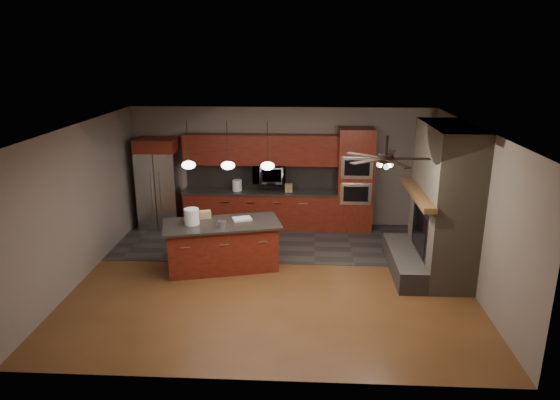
# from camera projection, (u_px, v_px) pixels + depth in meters

# --- Properties ---
(ground) EXTENTS (7.00, 7.00, 0.00)m
(ground) POSITION_uv_depth(u_px,v_px,m) (274.00, 277.00, 9.26)
(ground) COLOR brown
(ground) RESTS_ON ground
(ceiling) EXTENTS (7.00, 6.00, 0.02)m
(ceiling) POSITION_uv_depth(u_px,v_px,m) (273.00, 127.00, 8.44)
(ceiling) COLOR white
(ceiling) RESTS_ON back_wall
(back_wall) EXTENTS (7.00, 0.02, 2.80)m
(back_wall) POSITION_uv_depth(u_px,v_px,m) (282.00, 167.00, 11.71)
(back_wall) COLOR #6B5F56
(back_wall) RESTS_ON ground
(right_wall) EXTENTS (0.02, 6.00, 2.80)m
(right_wall) POSITION_uv_depth(u_px,v_px,m) (474.00, 209.00, 8.67)
(right_wall) COLOR #6B5F56
(right_wall) RESTS_ON ground
(left_wall) EXTENTS (0.02, 6.00, 2.80)m
(left_wall) POSITION_uv_depth(u_px,v_px,m) (81.00, 203.00, 9.03)
(left_wall) COLOR #6B5F56
(left_wall) RESTS_ON ground
(slate_tile_patch) EXTENTS (7.00, 2.40, 0.01)m
(slate_tile_patch) POSITION_uv_depth(u_px,v_px,m) (279.00, 241.00, 10.98)
(slate_tile_patch) COLOR #2F2C2A
(slate_tile_patch) RESTS_ON ground
(fireplace_column) EXTENTS (1.30, 2.10, 2.80)m
(fireplace_column) POSITION_uv_depth(u_px,v_px,m) (440.00, 207.00, 9.11)
(fireplace_column) COLOR #6C604D
(fireplace_column) RESTS_ON ground
(back_cabinetry) EXTENTS (3.59, 0.64, 2.20)m
(back_cabinetry) POSITION_uv_depth(u_px,v_px,m) (261.00, 191.00, 11.64)
(back_cabinetry) COLOR maroon
(back_cabinetry) RESTS_ON ground
(oven_tower) EXTENTS (0.80, 0.63, 2.38)m
(oven_tower) POSITION_uv_depth(u_px,v_px,m) (355.00, 180.00, 11.40)
(oven_tower) COLOR maroon
(oven_tower) RESTS_ON ground
(microwave) EXTENTS (0.73, 0.41, 0.50)m
(microwave) POSITION_uv_depth(u_px,v_px,m) (269.00, 174.00, 11.52)
(microwave) COLOR silver
(microwave) RESTS_ON back_cabinetry
(refrigerator) EXTENTS (0.91, 0.75, 2.13)m
(refrigerator) POSITION_uv_depth(u_px,v_px,m) (159.00, 184.00, 11.59)
(refrigerator) COLOR silver
(refrigerator) RESTS_ON ground
(kitchen_island) EXTENTS (2.36, 1.50, 0.92)m
(kitchen_island) POSITION_uv_depth(u_px,v_px,m) (223.00, 245.00, 9.54)
(kitchen_island) COLOR maroon
(kitchen_island) RESTS_ON ground
(white_bucket) EXTENTS (0.32, 0.32, 0.30)m
(white_bucket) POSITION_uv_depth(u_px,v_px,m) (192.00, 217.00, 9.30)
(white_bucket) COLOR white
(white_bucket) RESTS_ON kitchen_island
(paint_can) EXTENTS (0.20, 0.20, 0.12)m
(paint_can) POSITION_uv_depth(u_px,v_px,m) (222.00, 224.00, 9.17)
(paint_can) COLOR #ACACB0
(paint_can) RESTS_ON kitchen_island
(paint_tray) EXTENTS (0.41, 0.35, 0.04)m
(paint_tray) POSITION_uv_depth(u_px,v_px,m) (242.00, 219.00, 9.58)
(paint_tray) COLOR silver
(paint_tray) RESTS_ON kitchen_island
(cardboard_box) EXTENTS (0.26, 0.21, 0.14)m
(cardboard_box) POSITION_uv_depth(u_px,v_px,m) (205.00, 214.00, 9.67)
(cardboard_box) COLOR #9D8351
(cardboard_box) RESTS_ON kitchen_island
(counter_bucket) EXTENTS (0.23, 0.23, 0.25)m
(counter_bucket) POSITION_uv_depth(u_px,v_px,m) (237.00, 185.00, 11.59)
(counter_bucket) COLOR white
(counter_bucket) RESTS_ON back_cabinetry
(counter_box) EXTENTS (0.18, 0.14, 0.19)m
(counter_box) POSITION_uv_depth(u_px,v_px,m) (289.00, 188.00, 11.49)
(counter_box) COLOR olive
(counter_box) RESTS_ON back_cabinetry
(pendant_left) EXTENTS (0.26, 0.26, 0.92)m
(pendant_left) POSITION_uv_depth(u_px,v_px,m) (189.00, 165.00, 9.44)
(pendant_left) COLOR black
(pendant_left) RESTS_ON ceiling
(pendant_center) EXTENTS (0.26, 0.26, 0.92)m
(pendant_center) POSITION_uv_depth(u_px,v_px,m) (228.00, 165.00, 9.40)
(pendant_center) COLOR black
(pendant_center) RESTS_ON ceiling
(pendant_right) EXTENTS (0.26, 0.26, 0.92)m
(pendant_right) POSITION_uv_depth(u_px,v_px,m) (268.00, 166.00, 9.36)
(pendant_right) COLOR black
(pendant_right) RESTS_ON ceiling
(ceiling_fan) EXTENTS (1.27, 1.33, 0.41)m
(ceiling_fan) POSITION_uv_depth(u_px,v_px,m) (386.00, 158.00, 7.69)
(ceiling_fan) COLOR black
(ceiling_fan) RESTS_ON ceiling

